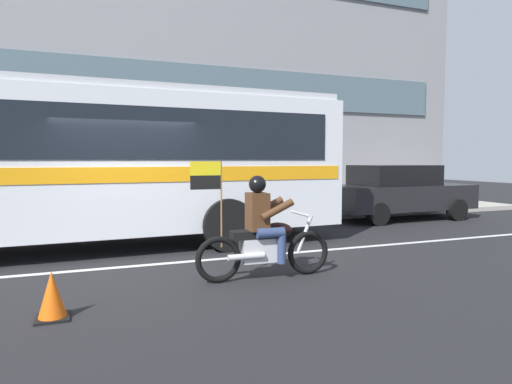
# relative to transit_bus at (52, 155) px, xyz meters

# --- Properties ---
(ground_plane) EXTENTS (60.00, 60.00, 0.00)m
(ground_plane) POSITION_rel_transit_bus_xyz_m (1.30, -1.19, -1.88)
(ground_plane) COLOR black
(sidewalk_curb) EXTENTS (28.00, 3.80, 0.15)m
(sidewalk_curb) POSITION_rel_transit_bus_xyz_m (1.30, 3.91, -1.81)
(sidewalk_curb) COLOR #A39E93
(sidewalk_curb) RESTS_ON ground_plane
(lane_center_stripe) EXTENTS (26.60, 0.14, 0.01)m
(lane_center_stripe) POSITION_rel_transit_bus_xyz_m (1.30, -1.79, -1.88)
(lane_center_stripe) COLOR silver
(lane_center_stripe) RESTS_ON ground_plane
(office_building_facade) EXTENTS (28.00, 0.89, 12.57)m
(office_building_facade) POSITION_rel_transit_bus_xyz_m (1.30, 6.20, 4.41)
(office_building_facade) COLOR gray
(office_building_facade) RESTS_ON ground_plane
(transit_bus) EXTENTS (11.69, 2.99, 3.22)m
(transit_bus) POSITION_rel_transit_bus_xyz_m (0.00, 0.00, 0.00)
(transit_bus) COLOR silver
(transit_bus) RESTS_ON ground_plane
(motorcycle_with_rider) EXTENTS (2.20, 0.64, 1.78)m
(motorcycle_with_rider) POSITION_rel_transit_bus_xyz_m (3.10, -3.28, -1.22)
(motorcycle_with_rider) COLOR black
(motorcycle_with_rider) RESTS_ON ground_plane
(parked_hatchback_downstreet) EXTENTS (4.59, 1.98, 1.64)m
(parked_hatchback_downstreet) POSITION_rel_transit_bus_xyz_m (9.37, 1.39, -1.03)
(parked_hatchback_downstreet) COLOR black
(parked_hatchback_downstreet) RESTS_ON ground_plane
(fire_hydrant) EXTENTS (0.22, 0.30, 0.75)m
(fire_hydrant) POSITION_rel_transit_bus_xyz_m (2.97, 2.63, -1.36)
(fire_hydrant) COLOR #4C8C3F
(fire_hydrant) RESTS_ON sidewalk_curb
(traffic_cone) EXTENTS (0.36, 0.36, 0.55)m
(traffic_cone) POSITION_rel_transit_bus_xyz_m (0.24, -4.00, -1.63)
(traffic_cone) COLOR #EA590F
(traffic_cone) RESTS_ON ground_plane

